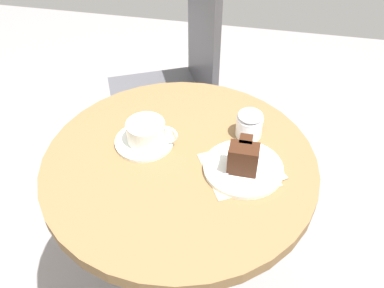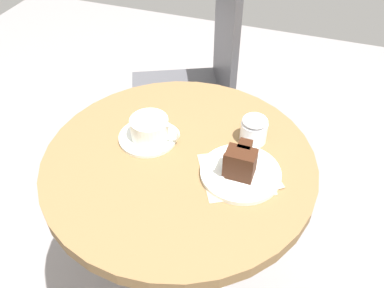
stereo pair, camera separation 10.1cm
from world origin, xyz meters
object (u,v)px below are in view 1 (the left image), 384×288
at_px(coffee_cup, 147,132).
at_px(cake_plate, 243,168).
at_px(saucer, 144,141).
at_px(fork, 240,154).
at_px(napkin, 242,168).
at_px(cafe_chair, 181,77).
at_px(sugar_pot, 249,124).
at_px(teaspoon, 162,146).
at_px(cake_slice, 243,157).

xyz_separation_m(coffee_cup, cake_plate, (0.26, -0.05, -0.03)).
xyz_separation_m(saucer, fork, (0.25, -0.01, 0.01)).
bearing_deg(coffee_cup, saucer, -171.37).
height_order(cake_plate, fork, fork).
xyz_separation_m(napkin, cafe_chair, (-0.29, 0.61, -0.16)).
height_order(cafe_chair, sugar_pot, cafe_chair).
relative_size(teaspoon, cafe_chair, 0.10).
relative_size(saucer, sugar_pot, 2.03).
bearing_deg(cake_plate, fork, 108.99).
height_order(teaspoon, napkin, teaspoon).
relative_size(saucer, cafe_chair, 0.17).
height_order(fork, napkin, fork).
height_order(saucer, teaspoon, teaspoon).
bearing_deg(saucer, cake_slice, -11.01).
distance_m(teaspoon, cake_plate, 0.21).
distance_m(saucer, sugar_pot, 0.28).
bearing_deg(coffee_cup, cake_slice, -11.67).
xyz_separation_m(saucer, cake_slice, (0.26, -0.05, 0.04)).
bearing_deg(sugar_pot, coffee_cup, -161.70).
xyz_separation_m(teaspoon, cake_plate, (0.21, -0.03, -0.01)).
relative_size(cake_slice, fork, 0.57).
xyz_separation_m(coffee_cup, cake_slice, (0.25, -0.05, 0.01)).
height_order(coffee_cup, teaspoon, coffee_cup).
relative_size(cake_slice, napkin, 0.36).
bearing_deg(sugar_pot, cafe_chair, 122.01).
bearing_deg(teaspoon, napkin, 78.03).
bearing_deg(saucer, teaspoon, -18.09).
bearing_deg(teaspoon, sugar_pot, 111.91).
height_order(coffee_cup, napkin, coffee_cup).
bearing_deg(cake_plate, coffee_cup, 169.13).
distance_m(saucer, teaspoon, 0.06).
bearing_deg(sugar_pot, cake_slice, -90.68).
height_order(teaspoon, cake_slice, cake_slice).
distance_m(coffee_cup, fork, 0.24).
bearing_deg(fork, coffee_cup, 103.81).
height_order(coffee_cup, cafe_chair, cafe_chair).
height_order(cake_plate, sugar_pot, sugar_pot).
relative_size(teaspoon, sugar_pot, 1.26).
bearing_deg(saucer, napkin, -9.99).
bearing_deg(cake_plate, sugar_pot, 90.25).
relative_size(coffee_cup, cafe_chair, 0.15).
relative_size(cake_plate, napkin, 0.85).
bearing_deg(sugar_pot, cake_plate, -89.75).
relative_size(saucer, teaspoon, 1.62).
distance_m(saucer, fork, 0.25).
bearing_deg(teaspoon, cafe_chair, -175.69).
height_order(saucer, cake_plate, cake_plate).
xyz_separation_m(cafe_chair, sugar_pot, (0.30, -0.48, 0.19)).
bearing_deg(coffee_cup, fork, -2.07).
bearing_deg(coffee_cup, teaspoon, -22.87).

